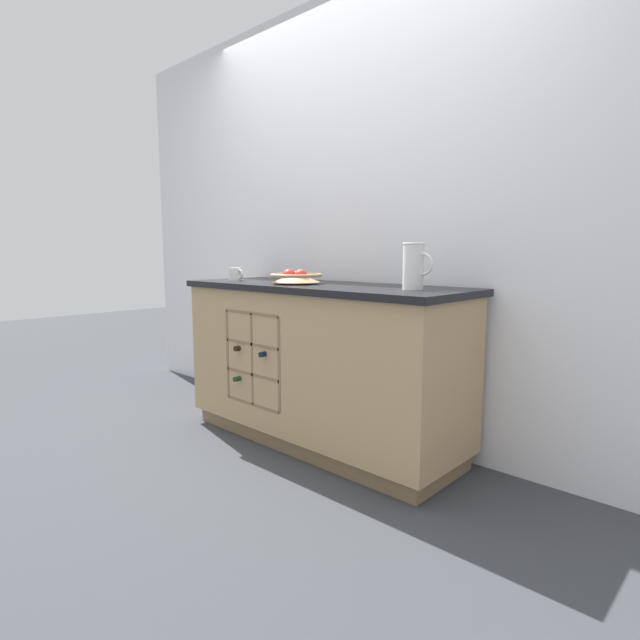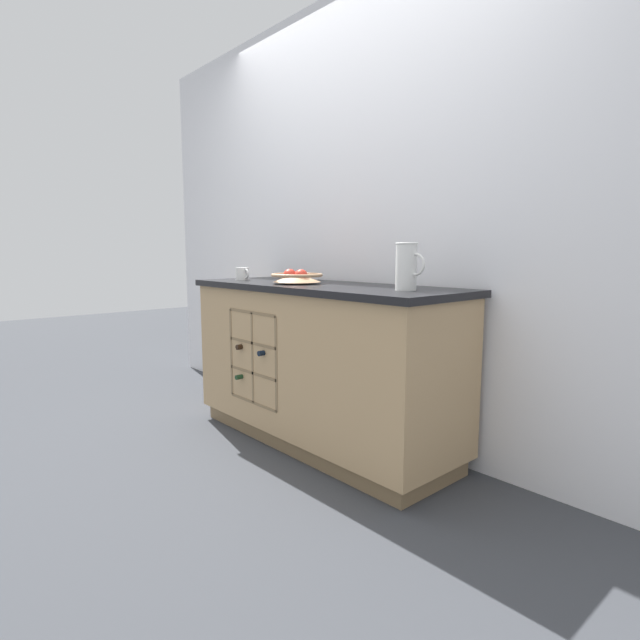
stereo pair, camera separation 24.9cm
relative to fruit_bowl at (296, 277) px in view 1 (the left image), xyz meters
name	(u,v)px [view 1 (the left image)]	position (x,y,z in m)	size (l,w,h in m)	color
ground_plane	(320,442)	(0.11, 0.07, -0.93)	(14.00, 14.00, 0.00)	#383A3F
back_wall	(361,216)	(0.11, 0.42, 0.34)	(4.40, 0.06, 2.55)	white
kitchen_island	(319,363)	(0.11, 0.07, -0.48)	(1.68, 0.62, 0.89)	olive
fruit_bowl	(296,277)	(0.00, 0.00, 0.00)	(0.28, 0.28, 0.08)	tan
white_pitcher	(414,265)	(0.70, 0.07, 0.07)	(0.15, 0.10, 0.21)	white
ceramic_mug	(236,274)	(-0.50, -0.03, 0.00)	(0.11, 0.08, 0.08)	white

